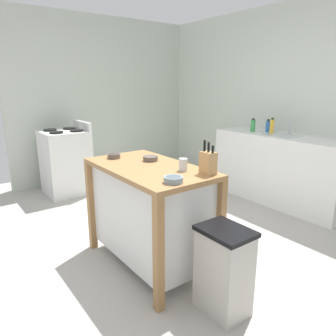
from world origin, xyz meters
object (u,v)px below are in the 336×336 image
object	(u,v)px
bowl_ceramic_small	(173,179)
bowl_ceramic_wide	(150,158)
sink_faucet	(290,126)
bottle_spray_cleaner	(268,126)
kitchen_island	(149,210)
bottle_hand_soap	(272,126)
drinking_cup	(183,165)
bottle_dish_soap	(253,126)
knife_block	(208,162)
trash_bin	(224,271)
bowl_stoneware_deep	(114,156)
stove	(66,162)

from	to	relation	value
bowl_ceramic_small	bowl_ceramic_wide	size ratio (longest dim) A/B	1.05
bowl_ceramic_wide	sink_faucet	size ratio (longest dim) A/B	0.59
bottle_spray_cleaner	kitchen_island	bearing A→B (deg)	-77.10
bowl_ceramic_wide	bottle_hand_soap	world-z (taller)	bottle_hand_soap
drinking_cup	bottle_dish_soap	distance (m)	2.24
knife_block	bottle_spray_cleaner	distance (m)	2.31
trash_bin	bottle_hand_soap	distance (m)	2.62
bowl_stoneware_deep	bottle_hand_soap	distance (m)	2.36
bowl_ceramic_small	bowl_ceramic_wide	bearing A→B (deg)	160.19
knife_block	bottle_dish_soap	xyz separation A→B (m)	(-1.14, 1.94, 0.01)
bowl_stoneware_deep	sink_faucet	bearing A→B (deg)	85.94
bowl_ceramic_small	bowl_stoneware_deep	xyz separation A→B (m)	(-0.91, 0.01, -0.00)
knife_block	drinking_cup	distance (m)	0.21
knife_block	bottle_hand_soap	bearing A→B (deg)	113.87
trash_bin	bottle_dish_soap	xyz separation A→B (m)	(-1.50, 2.10, 0.68)
bowl_ceramic_wide	trash_bin	xyz separation A→B (m)	(0.97, -0.05, -0.60)
sink_faucet	bottle_spray_cleaner	size ratio (longest dim) A/B	1.25
bowl_ceramic_wide	bowl_ceramic_small	bearing A→B (deg)	-19.81
bottle_dish_soap	stove	distance (m)	2.70
knife_block	drinking_cup	world-z (taller)	knife_block
bottle_dish_soap	stove	bearing A→B (deg)	-127.83
bowl_ceramic_wide	bottle_spray_cleaner	size ratio (longest dim) A/B	0.74
bowl_stoneware_deep	bottle_spray_cleaner	bearing A→B (deg)	92.47
bottle_hand_soap	stove	bearing A→B (deg)	-130.55
bottle_spray_cleaner	knife_block	bearing A→B (deg)	-64.39
bowl_ceramic_small	stove	bearing A→B (deg)	176.13
bowl_ceramic_wide	stove	world-z (taller)	stove
bowl_ceramic_small	bottle_dish_soap	size ratio (longest dim) A/B	0.74
bottle_dish_soap	stove	world-z (taller)	bottle_dish_soap
kitchen_island	sink_faucet	world-z (taller)	sink_faucet
kitchen_island	bottle_spray_cleaner	world-z (taller)	bottle_spray_cleaner
kitchen_island	bottle_spray_cleaner	distance (m)	2.42
bottle_hand_soap	kitchen_island	bearing A→B (deg)	-79.24
bowl_stoneware_deep	drinking_cup	world-z (taller)	drinking_cup
bottle_hand_soap	bottle_spray_cleaner	bearing A→B (deg)	152.07
drinking_cup	sink_faucet	world-z (taller)	sink_faucet
bowl_stoneware_deep	bottle_dish_soap	xyz separation A→B (m)	(-0.25, 2.27, 0.08)
bowl_ceramic_small	bottle_hand_soap	size ratio (longest dim) A/B	0.65
bowl_stoneware_deep	stove	world-z (taller)	stove
knife_block	bowl_ceramic_small	size ratio (longest dim) A/B	1.86
bottle_dish_soap	kitchen_island	bearing A→B (deg)	-72.77
sink_faucet	trash_bin	bearing A→B (deg)	-65.19
kitchen_island	knife_block	bearing A→B (deg)	25.78
bowl_ceramic_wide	drinking_cup	world-z (taller)	drinking_cup
bottle_spray_cleaner	bowl_ceramic_small	bearing A→B (deg)	-67.30
bowl_stoneware_deep	bottle_dish_soap	size ratio (longest dim) A/B	0.63
bottle_dish_soap	bottle_hand_soap	xyz separation A→B (m)	(0.24, 0.09, 0.01)
drinking_cup	bottle_hand_soap	bearing A→B (deg)	108.63
bowl_ceramic_wide	bottle_hand_soap	bearing A→B (deg)	97.60
bottle_dish_soap	sink_faucet	bearing A→B (deg)	28.04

